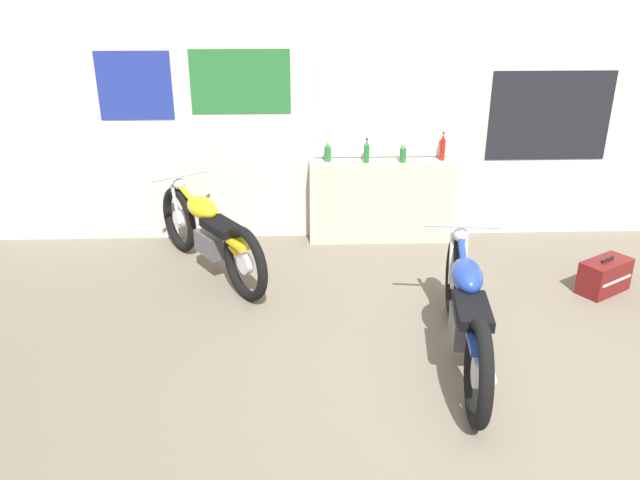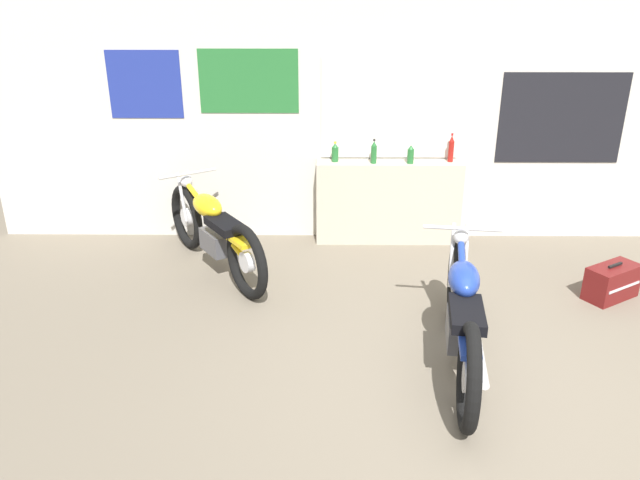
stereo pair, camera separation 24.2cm
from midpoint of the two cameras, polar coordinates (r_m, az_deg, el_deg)
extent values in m
plane|color=#706656|center=(4.74, 17.13, -14.93)|extent=(24.00, 24.00, 0.00)
cube|color=beige|center=(7.17, 11.28, 10.89)|extent=(10.00, 0.06, 2.80)
cube|color=silver|center=(7.04, 7.50, 11.84)|extent=(1.47, 0.01, 1.04)
cube|color=beige|center=(7.04, 7.50, 11.83)|extent=(1.53, 0.01, 1.10)
cube|color=black|center=(7.53, 22.12, 10.25)|extent=(1.38, 0.01, 0.99)
cube|color=#23662D|center=(6.98, -5.53, 14.24)|extent=(1.08, 0.01, 0.68)
cube|color=navy|center=(7.19, -14.79, 13.57)|extent=(0.80, 0.01, 0.73)
cube|color=#B7AD99|center=(7.17, 7.21, 3.44)|extent=(1.63, 0.28, 0.94)
cylinder|color=#23662D|center=(7.00, 2.38, 7.83)|extent=(0.08, 0.08, 0.16)
cone|color=#23662D|center=(6.97, 2.40, 8.65)|extent=(0.07, 0.07, 0.04)
cylinder|color=gold|center=(6.96, 2.40, 8.90)|extent=(0.03, 0.03, 0.02)
cylinder|color=#23662D|center=(6.95, 5.94, 7.77)|extent=(0.06, 0.06, 0.20)
cone|color=#23662D|center=(6.92, 5.98, 8.77)|extent=(0.05, 0.05, 0.05)
cylinder|color=black|center=(6.91, 6.00, 9.08)|extent=(0.03, 0.03, 0.02)
cylinder|color=#23662D|center=(7.00, 9.27, 7.56)|extent=(0.07, 0.07, 0.16)
cone|color=#23662D|center=(6.97, 9.32, 8.37)|extent=(0.06, 0.06, 0.04)
cylinder|color=silver|center=(6.97, 9.33, 8.62)|extent=(0.03, 0.03, 0.02)
cylinder|color=maroon|center=(7.15, 12.84, 7.89)|extent=(0.06, 0.06, 0.23)
cone|color=maroon|center=(7.11, 12.94, 9.03)|extent=(0.05, 0.05, 0.06)
cylinder|color=red|center=(7.10, 12.98, 9.38)|extent=(0.02, 0.02, 0.03)
torus|color=black|center=(5.63, 13.53, -3.65)|extent=(0.20, 0.75, 0.75)
cylinder|color=silver|center=(5.63, 13.53, -3.65)|extent=(0.10, 0.21, 0.21)
torus|color=black|center=(4.38, 15.00, -12.06)|extent=(0.20, 0.75, 0.75)
cylinder|color=silver|center=(4.38, 15.00, -12.06)|extent=(0.10, 0.21, 0.21)
cube|color=#4C4C51|center=(4.94, 14.22, -7.94)|extent=(0.27, 0.43, 0.23)
cylinder|color=navy|center=(4.83, 14.47, -5.63)|extent=(0.23, 1.32, 0.47)
ellipsoid|color=navy|center=(4.95, 14.40, -3.46)|extent=(0.30, 0.52, 0.22)
cube|color=black|center=(4.62, 14.76, -6.56)|extent=(0.30, 0.52, 0.08)
cube|color=navy|center=(4.35, 15.12, -9.47)|extent=(0.18, 0.31, 0.04)
cylinder|color=silver|center=(5.45, 13.22, -1.36)|extent=(0.06, 0.18, 0.54)
cylinder|color=silver|center=(5.46, 14.47, -1.42)|extent=(0.06, 0.18, 0.54)
cylinder|color=silver|center=(5.28, 14.18, 1.02)|extent=(0.64, 0.12, 0.03)
sphere|color=silver|center=(5.38, 14.03, 0.27)|extent=(0.13, 0.13, 0.13)
cylinder|color=silver|center=(4.95, 15.79, -10.08)|extent=(0.17, 0.80, 0.06)
torus|color=black|center=(7.10, -11.14, 2.07)|extent=(0.49, 0.66, 0.73)
cylinder|color=silver|center=(7.10, -11.14, 2.07)|extent=(0.17, 0.21, 0.20)
torus|color=black|center=(5.88, -5.56, -2.02)|extent=(0.49, 0.66, 0.73)
cylinder|color=silver|center=(5.88, -5.56, -2.02)|extent=(0.17, 0.21, 0.20)
cube|color=#4C4C51|center=(6.43, -8.32, -0.14)|extent=(0.41, 0.46, 0.22)
cylinder|color=yellow|center=(6.34, -8.43, 1.69)|extent=(0.79, 1.12, 0.46)
ellipsoid|color=yellow|center=(6.47, -9.22, 3.12)|extent=(0.47, 0.54, 0.22)
cube|color=black|center=(6.15, -7.57, 1.38)|extent=(0.47, 0.54, 0.08)
cube|color=yellow|center=(5.88, -6.02, -0.18)|extent=(0.28, 0.32, 0.04)
cylinder|color=silver|center=(6.93, -11.53, 3.88)|extent=(0.13, 0.16, 0.53)
cylinder|color=silver|center=(6.97, -10.62, 4.07)|extent=(0.13, 0.16, 0.53)
cylinder|color=silver|center=(6.80, -11.00, 5.97)|extent=(0.55, 0.39, 0.03)
sphere|color=silver|center=(6.89, -11.14, 5.29)|extent=(0.13, 0.13, 0.13)
cylinder|color=silver|center=(6.45, -6.74, -1.36)|extent=(0.50, 0.69, 0.06)
cube|color=maroon|center=(6.60, 26.09, -3.48)|extent=(0.58, 0.50, 0.33)
cube|color=silver|center=(6.54, 27.03, -3.90)|extent=(0.39, 0.24, 0.02)
cube|color=black|center=(6.53, 26.36, -2.08)|extent=(0.17, 0.12, 0.02)
camera|label=1|loc=(0.12, -88.74, 0.53)|focal=35.00mm
camera|label=2|loc=(0.12, 91.26, -0.53)|focal=35.00mm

